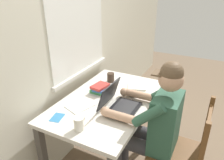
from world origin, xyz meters
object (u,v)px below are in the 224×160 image
Objects in this scene: computer_mouse at (132,94)px; landscape_photo_print at (57,117)px; seated_person at (153,122)px; laptop at (118,103)px; coffee_mug_white at (79,124)px; wooden_chair at (183,153)px; book_stack_main at (100,88)px; coffee_mug_dark at (111,77)px; desk at (109,108)px.

computer_mouse reaches higher than landscape_photo_print.
seated_person reaches higher than computer_mouse.
coffee_mug_white is (-0.40, 0.13, -0.00)m from laptop.
wooden_chair reaches higher than book_stack_main.
computer_mouse is 0.68m from coffee_mug_white.
laptop is 0.56m from coffee_mug_dark.
seated_person reaches higher than coffee_mug_white.
book_stack_main is at bearing 56.53° from laptop.
desk is 0.24m from laptop.
book_stack_main is at bearing 79.22° from wooden_chair.
laptop is 1.73× the size of book_stack_main.
seated_person is at bearing -99.51° from desk.
seated_person is 12.55× the size of computer_mouse.
laptop is 2.88× the size of coffee_mug_white.
seated_person is 0.80m from landscape_photo_print.
laptop reaches higher than computer_mouse.
landscape_photo_print is at bearing 118.84° from seated_person.
coffee_mug_white is 0.60× the size of book_stack_main.
laptop is 3.30× the size of computer_mouse.
book_stack_main is (-0.07, 0.33, 0.02)m from computer_mouse.
seated_person is 9.66× the size of landscape_photo_print.
coffee_mug_dark reaches higher than computer_mouse.
coffee_mug_white reaches higher than desk.
laptop reaches higher than landscape_photo_print.
computer_mouse is at bearing -78.62° from book_stack_main.
wooden_chair is 8.14× the size of coffee_mug_dark.
coffee_mug_dark is at bearing 33.78° from laptop.
seated_person reaches higher than coffee_mug_dark.
landscape_photo_print is (-0.56, 0.08, -0.04)m from book_stack_main.
laptop is (-0.10, -0.15, 0.16)m from desk.
desk is at bearing 2.15° from coffee_mug_white.
landscape_photo_print is at bearing 153.22° from desk.
desk is 0.23m from book_stack_main.
coffee_mug_dark reaches higher than landscape_photo_print.
wooden_chair is 7.31× the size of landscape_photo_print.
desk is 0.53m from coffee_mug_white.
computer_mouse is at bearing -5.99° from laptop.
laptop is at bearing -123.47° from book_stack_main.
coffee_mug_dark is at bearing -17.62° from landscape_photo_print.
coffee_mug_dark is at bearing 64.31° from wooden_chair.
laptop is at bearing 174.01° from computer_mouse.
book_stack_main reaches higher than landscape_photo_print.
desk is 0.53m from landscape_photo_print.
desk is at bearing 80.49° from seated_person.
laptop is 0.27m from computer_mouse.
book_stack_main is at bearing -21.20° from landscape_photo_print.
computer_mouse is 0.39m from coffee_mug_dark.
coffee_mug_dark is at bearing 55.13° from seated_person.
coffee_mug_white reaches higher than book_stack_main.
computer_mouse is at bearing 50.76° from seated_person.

